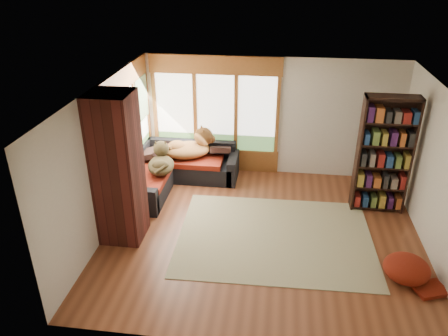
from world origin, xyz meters
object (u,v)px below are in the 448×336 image
(sectional_sofa, at_px, (176,170))
(dog_tan, at_px, (191,143))
(pouf, at_px, (407,268))
(dog_brindle, at_px, (161,158))
(bookshelf, at_px, (384,155))
(area_rug, at_px, (275,237))
(brick_chimney, at_px, (118,169))

(sectional_sofa, bearing_deg, dog_tan, 45.74)
(pouf, bearing_deg, dog_brindle, 153.57)
(sectional_sofa, distance_m, pouf, 4.93)
(dog_brindle, bearing_deg, sectional_sofa, -35.90)
(bookshelf, bearing_deg, sectional_sofa, 172.60)
(area_rug, distance_m, pouf, 2.18)
(brick_chimney, xyz_separation_m, pouf, (4.63, -0.55, -1.10))
(sectional_sofa, height_order, area_rug, sectional_sofa)
(pouf, xyz_separation_m, dog_brindle, (-4.37, 2.17, 0.57))
(brick_chimney, bearing_deg, dog_tan, 72.35)
(bookshelf, bearing_deg, dog_tan, 167.89)
(area_rug, xyz_separation_m, dog_brindle, (-2.37, 1.34, 0.76))
(sectional_sofa, distance_m, dog_tan, 0.66)
(brick_chimney, relative_size, dog_tan, 2.24)
(bookshelf, relative_size, dog_brindle, 2.43)
(area_rug, bearing_deg, dog_brindle, 150.44)
(brick_chimney, xyz_separation_m, bookshelf, (4.54, 1.52, -0.17))
(bookshelf, relative_size, dog_tan, 1.95)
(sectional_sofa, xyz_separation_m, dog_tan, (0.30, 0.28, 0.52))
(area_rug, xyz_separation_m, pouf, (2.00, -0.83, 0.19))
(area_rug, height_order, pouf, pouf)
(brick_chimney, distance_m, dog_brindle, 1.73)
(sectional_sofa, height_order, dog_tan, dog_tan)
(sectional_sofa, bearing_deg, brick_chimney, -100.35)
(bookshelf, distance_m, dog_brindle, 4.30)
(brick_chimney, xyz_separation_m, dog_tan, (0.74, 2.33, -0.48))
(brick_chimney, height_order, bookshelf, brick_chimney)
(sectional_sofa, relative_size, dog_brindle, 2.35)
(bookshelf, distance_m, pouf, 2.27)
(brick_chimney, height_order, sectional_sofa, brick_chimney)
(dog_tan, bearing_deg, bookshelf, -30.28)
(brick_chimney, height_order, pouf, brick_chimney)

